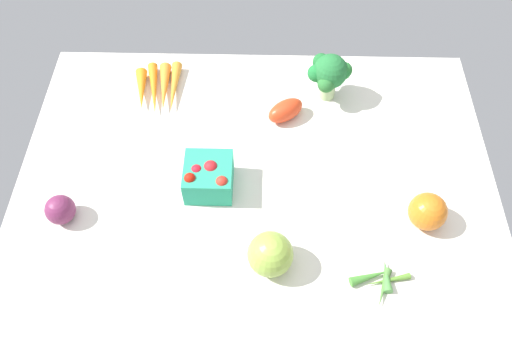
{
  "coord_description": "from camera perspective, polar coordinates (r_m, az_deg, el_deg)",
  "views": [
    {
      "loc": [
        1.38,
        -63.59,
        95.93
      ],
      "look_at": [
        0.0,
        0.0,
        4.0
      ],
      "focal_mm": 36.42,
      "sensor_mm": 36.0,
      "label": 1
    }
  ],
  "objects": [
    {
      "name": "berry_basket",
      "position": [
        1.09,
        -5.24,
        -0.68
      ],
      "size": [
        10.05,
        10.05,
        7.75
      ],
      "color": "#299D78",
      "rests_on": "tablecloth"
    },
    {
      "name": "heirloom_tomato_green",
      "position": [
        0.99,
        1.59,
        -9.18
      ],
      "size": [
        8.81,
        8.81,
        8.81
      ],
      "primitive_type": "sphere",
      "color": "#93B645",
      "rests_on": "tablecloth"
    },
    {
      "name": "tablecloth",
      "position": [
        1.14,
        0.0,
        -0.86
      ],
      "size": [
        104.0,
        76.0,
        2.0
      ],
      "primitive_type": "cube",
      "color": "silver",
      "rests_on": "ground"
    },
    {
      "name": "okra_pile",
      "position": [
        1.04,
        13.51,
        -11.55
      ],
      "size": [
        11.99,
        9.67,
        1.87
      ],
      "color": "#56872E",
      "rests_on": "tablecloth"
    },
    {
      "name": "red_onion_near_basket",
      "position": [
        1.13,
        -20.7,
        -4.04
      ],
      "size": [
        6.13,
        6.13,
        6.13
      ],
      "primitive_type": "sphere",
      "color": "#712950",
      "rests_on": "tablecloth"
    },
    {
      "name": "carrot_bunch",
      "position": [
        1.3,
        -10.62,
        8.85
      ],
      "size": [
        11.51,
        16.6,
        2.93
      ],
      "color": "orange",
      "rests_on": "tablecloth"
    },
    {
      "name": "heirloom_tomato_orange",
      "position": [
        1.1,
        18.34,
        -4.3
      ],
      "size": [
        7.75,
        7.75,
        7.75
      ],
      "primitive_type": "sphere",
      "color": "orange",
      "rests_on": "tablecloth"
    },
    {
      "name": "broccoli_head",
      "position": [
        1.24,
        8.05,
        10.54
      ],
      "size": [
        10.41,
        9.56,
        12.28
      ],
      "color": "#AAC48A",
      "rests_on": "tablecloth"
    },
    {
      "name": "roma_tomato",
      "position": [
        1.22,
        3.26,
        6.61
      ],
      "size": [
        10.25,
        9.2,
        4.85
      ],
      "primitive_type": "ellipsoid",
      "rotation": [
        0.0,
        0.0,
        0.61
      ],
      "color": "red",
      "rests_on": "tablecloth"
    }
  ]
}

